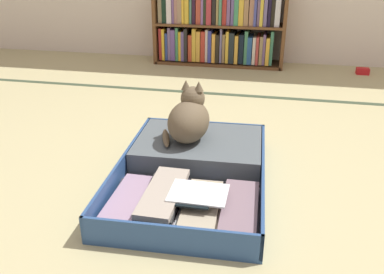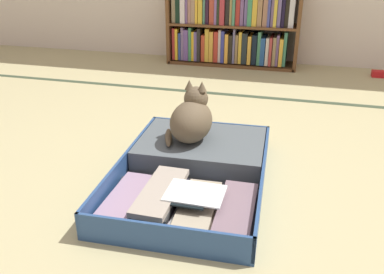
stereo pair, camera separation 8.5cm
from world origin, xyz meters
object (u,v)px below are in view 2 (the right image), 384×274
(bookshelf, at_px, (231,26))
(black_cat, at_px, (192,119))
(small_red_pouch, at_px, (378,74))
(open_suitcase, at_px, (195,167))

(bookshelf, relative_size, black_cat, 4.07)
(bookshelf, relative_size, small_red_pouch, 11.35)
(bookshelf, height_order, small_red_pouch, bookshelf)
(black_cat, bearing_deg, open_suitcase, -70.49)
(open_suitcase, xyz_separation_m, black_cat, (-0.05, 0.15, 0.17))
(small_red_pouch, bearing_deg, black_cat, -121.56)
(bookshelf, xyz_separation_m, open_suitcase, (0.20, -2.02, -0.29))
(black_cat, height_order, small_red_pouch, black_cat)
(open_suitcase, height_order, black_cat, black_cat)
(black_cat, bearing_deg, small_red_pouch, 58.44)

